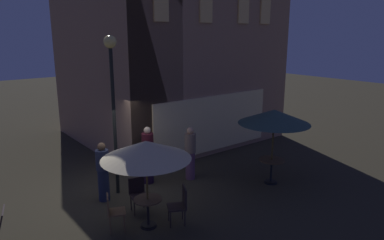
{
  "coord_description": "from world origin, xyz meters",
  "views": [
    {
      "loc": [
        -4.31,
        -8.9,
        4.58
      ],
      "look_at": [
        2.03,
        -0.88,
        2.07
      ],
      "focal_mm": 33.33,
      "sensor_mm": 36.0,
      "label": 1
    }
  ],
  "objects_px": {
    "cafe_chair_2": "(113,209)",
    "patron_standing_2": "(148,155)",
    "patron_standing_1": "(103,172)",
    "patron_standing_0": "(190,153)",
    "street_lamp_near_corner": "(112,83)",
    "cafe_table_1": "(271,165)",
    "cafe_chair_0": "(181,202)",
    "cafe_chair_1": "(138,191)",
    "patio_umbrella_0": "(146,150)",
    "patio_umbrella_1": "(274,117)",
    "cafe_table_0": "(148,207)"
  },
  "relations": [
    {
      "from": "cafe_chair_2",
      "to": "patron_standing_2",
      "type": "xyz_separation_m",
      "value": [
        2.13,
        1.89,
        0.36
      ]
    },
    {
      "from": "cafe_chair_2",
      "to": "patron_standing_1",
      "type": "height_order",
      "value": "patron_standing_1"
    },
    {
      "from": "patron_standing_0",
      "to": "patron_standing_2",
      "type": "distance_m",
      "value": 1.34
    },
    {
      "from": "patron_standing_2",
      "to": "patron_standing_0",
      "type": "bearing_deg",
      "value": -85.01
    },
    {
      "from": "street_lamp_near_corner",
      "to": "patron_standing_2",
      "type": "relative_size",
      "value": 2.49
    },
    {
      "from": "cafe_table_1",
      "to": "cafe_chair_0",
      "type": "xyz_separation_m",
      "value": [
        -3.67,
        -0.21,
        -0.02
      ]
    },
    {
      "from": "street_lamp_near_corner",
      "to": "cafe_chair_1",
      "type": "bearing_deg",
      "value": -93.28
    },
    {
      "from": "cafe_table_1",
      "to": "cafe_chair_2",
      "type": "distance_m",
      "value": 5.15
    },
    {
      "from": "patio_umbrella_0",
      "to": "cafe_chair_2",
      "type": "distance_m",
      "value": 1.62
    },
    {
      "from": "patio_umbrella_0",
      "to": "patron_standing_0",
      "type": "distance_m",
      "value": 3.28
    },
    {
      "from": "cafe_chair_0",
      "to": "cafe_chair_1",
      "type": "bearing_deg",
      "value": -40.88
    },
    {
      "from": "patio_umbrella_1",
      "to": "patron_standing_1",
      "type": "bearing_deg",
      "value": 155.2
    },
    {
      "from": "cafe_table_0",
      "to": "patio_umbrella_0",
      "type": "bearing_deg",
      "value": -82.87
    },
    {
      "from": "patron_standing_1",
      "to": "cafe_chair_1",
      "type": "bearing_deg",
      "value": -116.81
    },
    {
      "from": "patio_umbrella_1",
      "to": "cafe_chair_2",
      "type": "xyz_separation_m",
      "value": [
        -5.13,
        0.49,
        -1.57
      ]
    },
    {
      "from": "cafe_chair_1",
      "to": "cafe_chair_0",
      "type": "bearing_deg",
      "value": 35.92
    },
    {
      "from": "patio_umbrella_1",
      "to": "cafe_chair_0",
      "type": "bearing_deg",
      "value": -176.77
    },
    {
      "from": "patio_umbrella_0",
      "to": "patron_standing_0",
      "type": "xyz_separation_m",
      "value": [
        2.6,
        1.67,
        -1.08
      ]
    },
    {
      "from": "cafe_chair_2",
      "to": "patron_standing_2",
      "type": "distance_m",
      "value": 2.87
    },
    {
      "from": "patio_umbrella_0",
      "to": "street_lamp_near_corner",
      "type": "bearing_deg",
      "value": 82.38
    },
    {
      "from": "cafe_chair_0",
      "to": "cafe_chair_2",
      "type": "relative_size",
      "value": 1.04
    },
    {
      "from": "patio_umbrella_1",
      "to": "cafe_table_1",
      "type": "bearing_deg",
      "value": 0.0
    },
    {
      "from": "street_lamp_near_corner",
      "to": "cafe_chair_0",
      "type": "distance_m",
      "value": 3.72
    },
    {
      "from": "patron_standing_0",
      "to": "patron_standing_2",
      "type": "height_order",
      "value": "patron_standing_2"
    },
    {
      "from": "cafe_chair_1",
      "to": "patron_standing_1",
      "type": "distance_m",
      "value": 1.23
    },
    {
      "from": "patio_umbrella_1",
      "to": "patron_standing_1",
      "type": "distance_m",
      "value": 5.23
    },
    {
      "from": "cafe_table_1",
      "to": "cafe_chair_0",
      "type": "relative_size",
      "value": 0.83
    },
    {
      "from": "patio_umbrella_0",
      "to": "patron_standing_2",
      "type": "height_order",
      "value": "patio_umbrella_0"
    },
    {
      "from": "cafe_chair_0",
      "to": "cafe_chair_2",
      "type": "bearing_deg",
      "value": 1.61
    },
    {
      "from": "cafe_table_1",
      "to": "cafe_chair_0",
      "type": "distance_m",
      "value": 3.67
    },
    {
      "from": "cafe_table_0",
      "to": "patron_standing_2",
      "type": "xyz_separation_m",
      "value": [
        1.38,
        2.22,
        0.4
      ]
    },
    {
      "from": "patron_standing_0",
      "to": "cafe_chair_1",
      "type": "bearing_deg",
      "value": 95.08
    },
    {
      "from": "street_lamp_near_corner",
      "to": "patron_standing_1",
      "type": "height_order",
      "value": "street_lamp_near_corner"
    },
    {
      "from": "cafe_chair_0",
      "to": "patron_standing_2",
      "type": "distance_m",
      "value": 2.7
    },
    {
      "from": "cafe_chair_0",
      "to": "street_lamp_near_corner",
      "type": "bearing_deg",
      "value": -53.43
    },
    {
      "from": "cafe_chair_1",
      "to": "patron_standing_2",
      "type": "bearing_deg",
      "value": 153.55
    },
    {
      "from": "street_lamp_near_corner",
      "to": "patio_umbrella_0",
      "type": "height_order",
      "value": "street_lamp_near_corner"
    },
    {
      "from": "cafe_table_0",
      "to": "patron_standing_1",
      "type": "bearing_deg",
      "value": 96.64
    },
    {
      "from": "patio_umbrella_0",
      "to": "patio_umbrella_1",
      "type": "height_order",
      "value": "patio_umbrella_1"
    },
    {
      "from": "street_lamp_near_corner",
      "to": "patio_umbrella_1",
      "type": "relative_size",
      "value": 1.92
    },
    {
      "from": "cafe_table_0",
      "to": "patio_umbrella_0",
      "type": "distance_m",
      "value": 1.44
    },
    {
      "from": "patron_standing_0",
      "to": "patron_standing_1",
      "type": "distance_m",
      "value": 2.85
    },
    {
      "from": "patio_umbrella_1",
      "to": "cafe_chair_1",
      "type": "relative_size",
      "value": 2.62
    },
    {
      "from": "patio_umbrella_1",
      "to": "cafe_chair_1",
      "type": "distance_m",
      "value": 4.56
    },
    {
      "from": "patio_umbrella_1",
      "to": "street_lamp_near_corner",
      "type": "bearing_deg",
      "value": 150.28
    },
    {
      "from": "patio_umbrella_1",
      "to": "cafe_chair_1",
      "type": "bearing_deg",
      "value": 166.23
    },
    {
      "from": "patio_umbrella_0",
      "to": "cafe_chair_1",
      "type": "relative_size",
      "value": 2.42
    },
    {
      "from": "patio_umbrella_1",
      "to": "cafe_chair_0",
      "type": "xyz_separation_m",
      "value": [
        -3.67,
        -0.21,
        -1.57
      ]
    },
    {
      "from": "street_lamp_near_corner",
      "to": "cafe_table_1",
      "type": "relative_size",
      "value": 5.76
    },
    {
      "from": "cafe_chair_0",
      "to": "cafe_table_1",
      "type": "bearing_deg",
      "value": -149.53
    }
  ]
}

